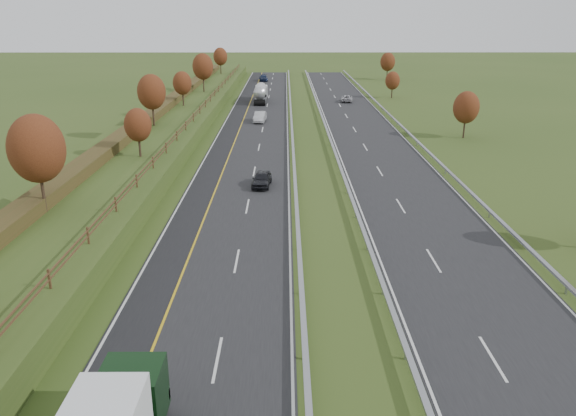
# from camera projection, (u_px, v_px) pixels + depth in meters

# --- Properties ---
(ground) EXTENTS (400.00, 400.00, 0.00)m
(ground) POSITION_uv_depth(u_px,v_px,m) (312.00, 155.00, 70.07)
(ground) COLOR #354B1A
(ground) RESTS_ON ground
(near_carriageway) EXTENTS (10.50, 200.00, 0.04)m
(near_carriageway) POSITION_uv_depth(u_px,v_px,m) (250.00, 146.00, 74.75)
(near_carriageway) COLOR black
(near_carriageway) RESTS_ON ground
(far_carriageway) EXTENTS (10.50, 200.00, 0.04)m
(far_carriageway) POSITION_uv_depth(u_px,v_px,m) (373.00, 146.00, 74.83)
(far_carriageway) COLOR black
(far_carriageway) RESTS_ON ground
(hard_shoulder) EXTENTS (3.00, 200.00, 0.04)m
(hard_shoulder) POSITION_uv_depth(u_px,v_px,m) (222.00, 146.00, 74.73)
(hard_shoulder) COLOR black
(hard_shoulder) RESTS_ON ground
(lane_markings) EXTENTS (26.75, 200.00, 0.01)m
(lane_markings) POSITION_uv_depth(u_px,v_px,m) (298.00, 146.00, 74.66)
(lane_markings) COLOR silver
(lane_markings) RESTS_ON near_carriageway
(embankment_left) EXTENTS (12.00, 200.00, 2.00)m
(embankment_left) POSITION_uv_depth(u_px,v_px,m) (152.00, 139.00, 74.37)
(embankment_left) COLOR #354B1A
(embankment_left) RESTS_ON ground
(hedge_left) EXTENTS (2.20, 180.00, 1.10)m
(hedge_left) POSITION_uv_depth(u_px,v_px,m) (136.00, 127.00, 73.85)
(hedge_left) COLOR #3A3817
(hedge_left) RESTS_ON embankment_left
(fence_left) EXTENTS (0.12, 189.06, 1.20)m
(fence_left) POSITION_uv_depth(u_px,v_px,m) (184.00, 126.00, 73.44)
(fence_left) COLOR #422B19
(fence_left) RESTS_ON embankment_left
(median_barrier_near) EXTENTS (0.32, 200.00, 0.71)m
(median_barrier_near) POSITION_uv_depth(u_px,v_px,m) (293.00, 141.00, 74.58)
(median_barrier_near) COLOR #92959A
(median_barrier_near) RESTS_ON ground
(median_barrier_far) EXTENTS (0.32, 200.00, 0.71)m
(median_barrier_far) POSITION_uv_depth(u_px,v_px,m) (331.00, 141.00, 74.61)
(median_barrier_far) COLOR #92959A
(median_barrier_far) RESTS_ON ground
(outer_barrier_far) EXTENTS (0.32, 200.00, 0.71)m
(outer_barrier_far) POSITION_uv_depth(u_px,v_px,m) (417.00, 141.00, 74.66)
(outer_barrier_far) COLOR #92959A
(outer_barrier_far) RESTS_ON ground
(trees_left) EXTENTS (6.64, 164.30, 7.66)m
(trees_left) POSITION_uv_depth(u_px,v_px,m) (145.00, 102.00, 69.43)
(trees_left) COLOR #2D2116
(trees_left) RESTS_ON embankment_left
(trees_far) EXTENTS (8.45, 118.60, 7.12)m
(trees_far) POSITION_uv_depth(u_px,v_px,m) (424.00, 87.00, 101.12)
(trees_far) COLOR #2D2116
(trees_far) RESTS_ON ground
(road_tanker) EXTENTS (2.40, 11.22, 3.46)m
(road_tanker) POSITION_uv_depth(u_px,v_px,m) (261.00, 93.00, 111.60)
(road_tanker) COLOR silver
(road_tanker) RESTS_ON near_carriageway
(car_dark_near) EXTENTS (2.13, 4.51, 1.49)m
(car_dark_near) POSITION_uv_depth(u_px,v_px,m) (262.00, 179.00, 56.86)
(car_dark_near) COLOR black
(car_dark_near) RESTS_ON near_carriageway
(car_silver_mid) EXTENTS (2.09, 5.00, 1.61)m
(car_silver_mid) POSITION_uv_depth(u_px,v_px,m) (260.00, 117.00, 91.02)
(car_silver_mid) COLOR #B9BABE
(car_silver_mid) RESTS_ON near_carriageway
(car_small_far) EXTENTS (2.52, 5.44, 1.54)m
(car_small_far) POSITION_uv_depth(u_px,v_px,m) (263.00, 78.00, 146.98)
(car_small_far) COLOR #121C39
(car_small_far) RESTS_ON near_carriageway
(car_oncoming) EXTENTS (2.68, 4.91, 1.31)m
(car_oncoming) POSITION_uv_depth(u_px,v_px,m) (347.00, 98.00, 112.08)
(car_oncoming) COLOR #B9B8BD
(car_oncoming) RESTS_ON far_carriageway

